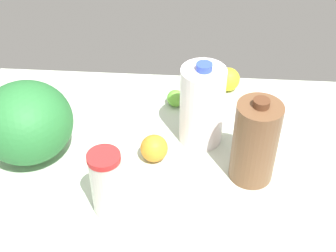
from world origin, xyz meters
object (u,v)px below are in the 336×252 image
object	(u,v)px
chocolate_milk_jug	(255,142)
orange_loose	(154,148)
watermelon	(26,122)
lemon_beside_bowl	(228,79)
mixing_bowl	(278,109)
tumbler_cup	(107,183)
milk_jug	(202,106)
lime_by_jug	(175,98)

from	to	relation	value
chocolate_milk_jug	orange_loose	distance (cm)	26.76
watermelon	lemon_beside_bowl	xyz separation A→B (cm)	(53.47, 33.28, -6.81)
chocolate_milk_jug	mixing_bowl	xyz separation A→B (cm)	(9.45, 24.60, -8.38)
tumbler_cup	mixing_bowl	bearing A→B (deg)	41.32
mixing_bowl	watermelon	size ratio (longest dim) A/B	0.62
chocolate_milk_jug	orange_loose	world-z (taller)	chocolate_milk_jug
milk_jug	chocolate_milk_jug	size ratio (longest dim) A/B	1.02
orange_loose	milk_jug	bearing A→B (deg)	36.94
tumbler_cup	mixing_bowl	distance (cm)	58.66
lemon_beside_bowl	lime_by_jug	xyz separation A→B (cm)	(-16.12, -9.58, -1.12)
tumbler_cup	chocolate_milk_jug	bearing A→B (deg)	22.06
mixing_bowl	lemon_beside_bowl	world-z (taller)	lemon_beside_bowl
lemon_beside_bowl	lime_by_jug	bearing A→B (deg)	-149.27
milk_jug	lemon_beside_bowl	world-z (taller)	milk_jug
tumbler_cup	lime_by_jug	distance (cm)	44.50
watermelon	mixing_bowl	bearing A→B (deg)	16.61
milk_jug	lemon_beside_bowl	xyz separation A→B (cm)	(8.24, 24.30, -7.83)
chocolate_milk_jug	watermelon	xyz separation A→B (cm)	(-58.41, 4.36, -0.78)
orange_loose	lemon_beside_bowl	bearing A→B (deg)	58.63
orange_loose	chocolate_milk_jug	bearing A→B (deg)	-9.48
tumbler_cup	orange_loose	bearing A→B (deg)	63.46
lemon_beside_bowl	orange_loose	distance (cm)	39.14
milk_jug	orange_loose	distance (cm)	17.09
tumbler_cup	lime_by_jug	world-z (taller)	tumbler_cup
lime_by_jug	orange_loose	size ratio (longest dim) A/B	0.71
milk_jug	orange_loose	world-z (taller)	milk_jug
lemon_beside_bowl	lime_by_jug	size ratio (longest dim) A/B	1.43
milk_jug	tumbler_cup	bearing A→B (deg)	-127.85
tumbler_cup	milk_jug	xyz separation A→B (cm)	(21.19, 27.27, 2.57)
tumbler_cup	lemon_beside_bowl	size ratio (longest dim) A/B	2.40
tumbler_cup	lime_by_jug	xyz separation A→B (cm)	(13.31, 41.98, -6.37)
chocolate_milk_jug	lime_by_jug	xyz separation A→B (cm)	(-21.06, 28.06, -8.71)
tumbler_cup	chocolate_milk_jug	distance (cm)	37.16
milk_jug	lime_by_jug	size ratio (longest dim) A/B	4.73
mixing_bowl	lime_by_jug	size ratio (longest dim) A/B	2.88
milk_jug	lime_by_jug	bearing A→B (deg)	118.17
watermelon	lime_by_jug	size ratio (longest dim) A/B	4.61
tumbler_cup	orange_loose	world-z (taller)	tumbler_cup
chocolate_milk_jug	lime_by_jug	size ratio (longest dim) A/B	4.64
tumbler_cup	chocolate_milk_jug	xyz separation A→B (cm)	(34.37, 13.92, 2.33)
milk_jug	lime_by_jug	distance (cm)	18.94
tumbler_cup	orange_loose	xyz separation A→B (cm)	(9.07, 18.15, -5.30)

